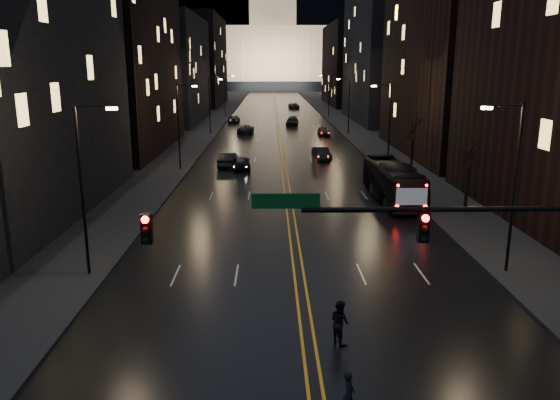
{
  "coord_description": "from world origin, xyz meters",
  "views": [
    {
      "loc": [
        -1.5,
        -16.97,
        10.72
      ],
      "look_at": [
        -0.95,
        12.66,
        3.41
      ],
      "focal_mm": 35.0,
      "sensor_mm": 36.0,
      "label": 1
    }
  ],
  "objects_px": {
    "oncoming_car_b": "(228,160)",
    "oncoming_car_a": "(241,162)",
    "receding_car_a": "(322,154)",
    "bus": "(393,182)",
    "pedestrian_b": "(340,322)",
    "traffic_signal": "(495,241)",
    "pedestrian_a": "(349,394)"
  },
  "relations": [
    {
      "from": "oncoming_car_b",
      "to": "receding_car_a",
      "type": "bearing_deg",
      "value": -155.91
    },
    {
      "from": "traffic_signal",
      "to": "oncoming_car_b",
      "type": "relative_size",
      "value": 3.54
    },
    {
      "from": "pedestrian_a",
      "to": "pedestrian_b",
      "type": "relative_size",
      "value": 0.87
    },
    {
      "from": "oncoming_car_b",
      "to": "pedestrian_a",
      "type": "xyz_separation_m",
      "value": [
        7.04,
        -43.77,
        -0.02
      ]
    },
    {
      "from": "oncoming_car_a",
      "to": "pedestrian_b",
      "type": "xyz_separation_m",
      "value": [
        5.77,
        -37.41,
        0.11
      ]
    },
    {
      "from": "oncoming_car_a",
      "to": "receding_car_a",
      "type": "height_order",
      "value": "oncoming_car_a"
    },
    {
      "from": "oncoming_car_a",
      "to": "traffic_signal",
      "type": "bearing_deg",
      "value": 100.47
    },
    {
      "from": "bus",
      "to": "oncoming_car_a",
      "type": "relative_size",
      "value": 2.43
    },
    {
      "from": "oncoming_car_a",
      "to": "receding_car_a",
      "type": "distance_m",
      "value": 10.8
    },
    {
      "from": "pedestrian_a",
      "to": "receding_car_a",
      "type": "bearing_deg",
      "value": 5.73
    },
    {
      "from": "traffic_signal",
      "to": "receding_car_a",
      "type": "distance_m",
      "value": 46.22
    },
    {
      "from": "traffic_signal",
      "to": "bus",
      "type": "xyz_separation_m",
      "value": [
        2.53,
        26.05,
        -3.53
      ]
    },
    {
      "from": "pedestrian_a",
      "to": "pedestrian_b",
      "type": "bearing_deg",
      "value": 6.26
    },
    {
      "from": "oncoming_car_b",
      "to": "oncoming_car_a",
      "type": "bearing_deg",
      "value": 136.15
    },
    {
      "from": "oncoming_car_a",
      "to": "pedestrian_b",
      "type": "relative_size",
      "value": 2.57
    },
    {
      "from": "bus",
      "to": "pedestrian_b",
      "type": "height_order",
      "value": "bus"
    },
    {
      "from": "traffic_signal",
      "to": "pedestrian_a",
      "type": "height_order",
      "value": "traffic_signal"
    },
    {
      "from": "oncoming_car_b",
      "to": "receding_car_a",
      "type": "relative_size",
      "value": 1.09
    },
    {
      "from": "pedestrian_b",
      "to": "oncoming_car_b",
      "type": "bearing_deg",
      "value": -18.83
    },
    {
      "from": "bus",
      "to": "oncoming_car_a",
      "type": "bearing_deg",
      "value": 130.92
    },
    {
      "from": "bus",
      "to": "oncoming_car_b",
      "type": "height_order",
      "value": "bus"
    },
    {
      "from": "receding_car_a",
      "to": "pedestrian_b",
      "type": "distance_m",
      "value": 43.41
    },
    {
      "from": "bus",
      "to": "pedestrian_b",
      "type": "distance_m",
      "value": 24.44
    },
    {
      "from": "receding_car_a",
      "to": "oncoming_car_a",
      "type": "bearing_deg",
      "value": -154.74
    },
    {
      "from": "receding_car_a",
      "to": "pedestrian_a",
      "type": "bearing_deg",
      "value": -102.0
    },
    {
      "from": "oncoming_car_b",
      "to": "traffic_signal",
      "type": "bearing_deg",
      "value": 108.54
    },
    {
      "from": "pedestrian_b",
      "to": "oncoming_car_a",
      "type": "bearing_deg",
      "value": -20.72
    },
    {
      "from": "traffic_signal",
      "to": "pedestrian_a",
      "type": "bearing_deg",
      "value": -158.21
    },
    {
      "from": "bus",
      "to": "pedestrian_b",
      "type": "xyz_separation_m",
      "value": [
        -7.21,
        -23.34,
        -0.67
      ]
    },
    {
      "from": "oncoming_car_a",
      "to": "pedestrian_a",
      "type": "bearing_deg",
      "value": 93.25
    },
    {
      "from": "oncoming_car_a",
      "to": "receding_car_a",
      "type": "bearing_deg",
      "value": -151.17
    },
    {
      "from": "oncoming_car_b",
      "to": "bus",
      "type": "bearing_deg",
      "value": 135.27
    }
  ]
}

